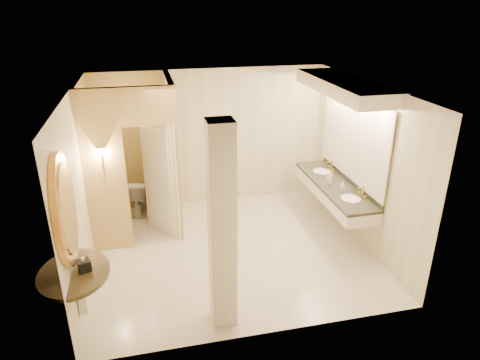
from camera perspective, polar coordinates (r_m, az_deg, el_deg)
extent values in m
plane|color=beige|center=(7.28, -1.10, -9.28)|extent=(4.50, 4.50, 0.00)
plane|color=silver|center=(6.27, -1.29, 12.05)|extent=(4.50, 4.50, 0.00)
cube|color=beige|center=(8.51, -3.95, 5.62)|extent=(4.50, 0.02, 2.70)
cube|color=beige|center=(4.92, 3.62, -8.16)|extent=(4.50, 0.02, 2.70)
cube|color=beige|center=(6.62, -20.62, -1.12)|extent=(0.02, 4.00, 2.70)
cube|color=beige|center=(7.41, 16.11, 2.04)|extent=(0.02, 4.00, 2.70)
cube|color=#ECC67B|center=(7.72, -8.93, 3.53)|extent=(0.10, 1.50, 2.70)
cube|color=#ECC67B|center=(7.04, -17.58, 0.73)|extent=(0.65, 0.10, 2.70)
cube|color=#ECC67B|center=(6.70, -12.41, 9.62)|extent=(0.80, 0.10, 0.60)
cube|color=white|center=(7.40, -10.50, 0.05)|extent=(0.56, 0.64, 2.10)
cylinder|color=gold|center=(6.91, -17.81, 2.05)|extent=(0.03, 0.03, 0.30)
cone|color=white|center=(6.84, -18.01, 3.62)|extent=(0.14, 0.14, 0.14)
cube|color=white|center=(7.80, 12.47, -1.45)|extent=(0.60, 2.26, 0.24)
cube|color=black|center=(7.76, 12.55, -0.64)|extent=(0.64, 2.30, 0.05)
cube|color=black|center=(7.85, 14.44, 0.01)|extent=(0.03, 2.26, 0.10)
ellipsoid|color=white|center=(7.27, 14.52, -2.68)|extent=(0.40, 0.44, 0.15)
cylinder|color=gold|center=(7.31, 16.03, -1.59)|extent=(0.03, 0.03, 0.22)
ellipsoid|color=white|center=(8.27, 10.79, 0.89)|extent=(0.40, 0.44, 0.15)
cylinder|color=gold|center=(8.31, 12.12, 1.84)|extent=(0.03, 0.03, 0.22)
cube|color=white|center=(7.58, 14.99, 5.44)|extent=(0.03, 2.26, 1.40)
cube|color=white|center=(7.25, 13.75, 12.05)|extent=(0.75, 2.46, 0.22)
cylinder|color=black|center=(5.63, -21.26, -11.51)|extent=(1.05, 1.05, 0.05)
cube|color=white|center=(5.79, -20.42, -13.95)|extent=(0.10, 0.10, 0.60)
cylinder|color=gold|center=(5.22, -22.37, -3.74)|extent=(0.07, 1.05, 1.05)
cylinder|color=white|center=(5.21, -21.94, -3.71)|extent=(0.02, 0.84, 0.84)
cube|color=white|center=(5.15, -2.42, -6.61)|extent=(0.31, 0.31, 2.70)
cube|color=black|center=(5.55, -20.06, -10.67)|extent=(0.18, 0.18, 0.14)
imported|color=white|center=(8.55, -13.32, -2.06)|extent=(0.54, 0.76, 0.71)
imported|color=beige|center=(7.52, 13.49, -0.73)|extent=(0.07, 0.07, 0.13)
imported|color=silver|center=(7.86, 11.85, 0.46)|extent=(0.12, 0.12, 0.13)
imported|color=#C6B28C|center=(7.70, 11.89, 0.37)|extent=(0.10, 0.10, 0.23)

